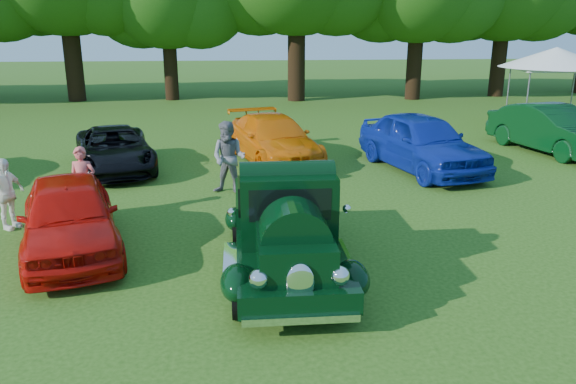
{
  "coord_description": "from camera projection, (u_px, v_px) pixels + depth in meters",
  "views": [
    {
      "loc": [
        -0.11,
        -8.94,
        4.23
      ],
      "look_at": [
        0.84,
        1.4,
        1.1
      ],
      "focal_mm": 35.0,
      "sensor_mm": 36.0,
      "label": 1
    }
  ],
  "objects": [
    {
      "name": "back_car_black",
      "position": [
        114.0,
        149.0,
        16.7
      ],
      "size": [
        3.24,
        4.95,
        1.27
      ],
      "primitive_type": "imported",
      "rotation": [
        0.0,
        0.0,
        0.27
      ],
      "color": "black",
      "rests_on": "ground"
    },
    {
      "name": "red_convertible",
      "position": [
        69.0,
        216.0,
        10.64
      ],
      "size": [
        2.86,
        4.57,
        1.45
      ],
      "primitive_type": "imported",
      "rotation": [
        0.0,
        0.0,
        0.29
      ],
      "color": "#BD0E08",
      "rests_on": "ground"
    },
    {
      "name": "canopy_tent",
      "position": [
        556.0,
        58.0,
        22.8
      ],
      "size": [
        5.18,
        5.18,
        3.32
      ],
      "rotation": [
        0.0,
        0.0,
        -0.19
      ],
      "color": "white",
      "rests_on": "ground"
    },
    {
      "name": "spectator_white",
      "position": [
        6.0,
        194.0,
        11.84
      ],
      "size": [
        0.77,
        0.97,
        1.54
      ],
      "primitive_type": "imported",
      "rotation": [
        0.0,
        0.0,
        1.07
      ],
      "color": "white",
      "rests_on": "ground"
    },
    {
      "name": "back_car_blue",
      "position": [
        421.0,
        142.0,
        16.66
      ],
      "size": [
        3.19,
        5.33,
        1.7
      ],
      "primitive_type": "imported",
      "rotation": [
        0.0,
        0.0,
        0.25
      ],
      "color": "#0D2395",
      "rests_on": "ground"
    },
    {
      "name": "hero_pickup",
      "position": [
        286.0,
        227.0,
        9.79
      ],
      "size": [
        2.23,
        4.79,
        1.87
      ],
      "color": "black",
      "rests_on": "ground"
    },
    {
      "name": "back_car_green",
      "position": [
        552.0,
        129.0,
        18.97
      ],
      "size": [
        2.74,
        5.1,
        1.6
      ],
      "primitive_type": "imported",
      "rotation": [
        0.0,
        0.0,
        0.23
      ],
      "color": "black",
      "rests_on": "ground"
    },
    {
      "name": "back_car_orange",
      "position": [
        274.0,
        139.0,
        17.69
      ],
      "size": [
        3.25,
        5.32,
        1.44
      ],
      "primitive_type": "imported",
      "rotation": [
        0.0,
        0.0,
        0.26
      ],
      "color": "orange",
      "rests_on": "ground"
    },
    {
      "name": "spectator_pink",
      "position": [
        83.0,
        183.0,
        12.52
      ],
      "size": [
        0.62,
        0.44,
        1.63
      ],
      "primitive_type": "imported",
      "rotation": [
        0.0,
        0.0,
        -0.08
      ],
      "color": "#CE5755",
      "rests_on": "ground"
    },
    {
      "name": "ground",
      "position": [
        247.0,
        277.0,
        9.76
      ],
      "size": [
        120.0,
        120.0,
        0.0
      ],
      "primitive_type": "plane",
      "color": "#254911",
      "rests_on": "ground"
    },
    {
      "name": "spectator_grey",
      "position": [
        229.0,
        158.0,
        14.3
      ],
      "size": [
        1.11,
        0.99,
        1.88
      ],
      "primitive_type": "imported",
      "rotation": [
        0.0,
        0.0,
        -0.36
      ],
      "color": "slate",
      "rests_on": "ground"
    }
  ]
}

